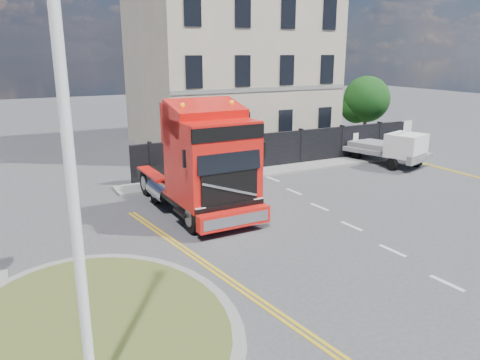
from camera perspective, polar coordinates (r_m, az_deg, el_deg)
ground at (r=16.92m, az=4.85°, el=-6.84°), size 120.00×120.00×0.00m
traffic_island at (r=12.10m, az=-17.25°, el=-16.76°), size 6.80×6.80×0.17m
hoarding_fence at (r=27.33m, az=6.60°, el=3.90°), size 18.80×0.25×2.00m
georgian_building at (r=33.05m, az=-1.40°, el=14.30°), size 12.30×10.30×12.80m
tree at (r=34.23m, az=14.89°, el=9.26°), size 3.20×3.20×4.80m
pavement_far at (r=26.51m, az=6.62°, el=1.46°), size 20.00×1.60×0.12m
truck at (r=18.52m, az=-4.37°, el=1.68°), size 2.98×7.55×4.49m
flatbed_pickup at (r=28.22m, az=18.70°, el=3.68°), size 3.25×5.16×1.98m
lamppost_island at (r=8.00m, az=-19.91°, el=0.37°), size 0.26×0.52×8.51m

